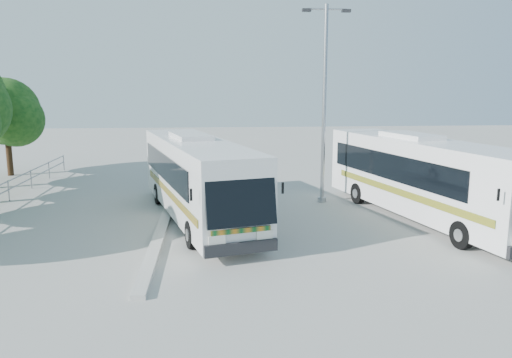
{
  "coord_description": "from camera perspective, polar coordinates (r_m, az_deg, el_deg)",
  "views": [
    {
      "loc": [
        -0.36,
        -18.06,
        5.32
      ],
      "look_at": [
        1.35,
        1.22,
        1.76
      ],
      "focal_mm": 35.0,
      "sensor_mm": 36.0,
      "label": 1
    }
  ],
  "objects": [
    {
      "name": "ground",
      "position": [
        18.83,
        -3.79,
        -6.01
      ],
      "size": [
        100.0,
        100.0,
        0.0
      ],
      "primitive_type": "plane",
      "color": "gray",
      "rests_on": "ground"
    },
    {
      "name": "kerb_divider",
      "position": [
        20.83,
        -10.28,
        -4.33
      ],
      "size": [
        0.4,
        16.0,
        0.15
      ],
      "primitive_type": "cube",
      "color": "#B2B2AD",
      "rests_on": "ground"
    },
    {
      "name": "tree_far_e",
      "position": [
        33.71,
        -26.62,
        6.89
      ],
      "size": [
        4.54,
        4.28,
        5.92
      ],
      "color": "#382314",
      "rests_on": "ground"
    },
    {
      "name": "coach_main",
      "position": [
        20.33,
        -6.78,
        0.3
      ],
      "size": [
        5.23,
        11.85,
        3.23
      ],
      "rotation": [
        0.0,
        0.0,
        0.26
      ],
      "color": "silver",
      "rests_on": "ground"
    },
    {
      "name": "coach_adjacent",
      "position": [
        21.28,
        18.57,
        0.3
      ],
      "size": [
        4.86,
        11.93,
        3.25
      ],
      "rotation": [
        0.0,
        0.0,
        0.22
      ],
      "color": "white",
      "rests_on": "ground"
    },
    {
      "name": "lamppost",
      "position": [
        23.18,
        7.82,
        9.38
      ],
      "size": [
        2.18,
        0.23,
        8.94
      ],
      "rotation": [
        0.0,
        0.0,
        0.01
      ],
      "color": "#999CA1",
      "rests_on": "ground"
    }
  ]
}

